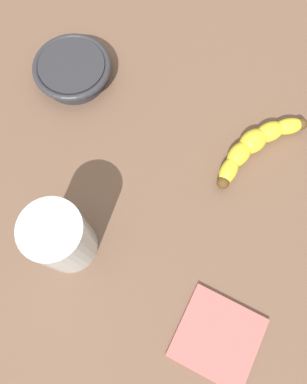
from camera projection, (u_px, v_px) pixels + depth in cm
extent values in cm
cube|color=brown|center=(132.00, 185.00, 61.47)|extent=(120.00, 120.00, 3.00)
ellipsoid|color=yellow|center=(288.00, 126.00, 61.08)|extent=(5.11, 5.79, 2.72)
ellipsoid|color=yellow|center=(270.00, 132.00, 60.76)|extent=(5.96, 5.89, 3.25)
ellipsoid|color=yellow|center=(253.00, 141.00, 60.22)|extent=(6.35, 5.87, 3.77)
ellipsoid|color=yellow|center=(239.00, 154.00, 59.50)|extent=(5.88, 4.66, 3.25)
ellipsoid|color=yellow|center=(229.00, 171.00, 58.63)|extent=(5.35, 3.14, 2.72)
sphere|color=#513819|center=(301.00, 124.00, 61.22)|extent=(2.08, 2.08, 2.08)
sphere|color=#513819|center=(223.00, 183.00, 58.00)|extent=(2.08, 2.08, 2.08)
cylinder|color=silver|center=(61.00, 238.00, 50.80)|extent=(8.55, 8.55, 12.61)
cylinder|color=beige|center=(63.00, 240.00, 51.81)|extent=(8.05, 8.05, 9.99)
cylinder|color=#2D2D33|center=(73.00, 71.00, 64.47)|extent=(11.67, 11.67, 3.70)
torus|color=#2D2D33|center=(72.00, 67.00, 63.28)|extent=(13.89, 13.89, 1.20)
cube|color=#BC6660|center=(218.00, 337.00, 52.42)|extent=(12.08, 12.43, 0.60)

